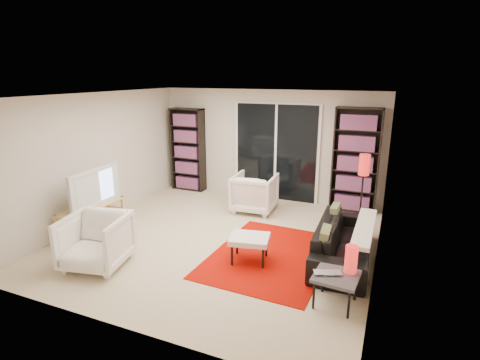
# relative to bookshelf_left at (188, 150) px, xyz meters

# --- Properties ---
(floor) EXTENTS (5.00, 5.00, 0.00)m
(floor) POSITION_rel_bookshelf_left_xyz_m (1.95, -2.33, -0.98)
(floor) COLOR beige
(floor) RESTS_ON ground
(wall_back) EXTENTS (5.00, 0.02, 2.40)m
(wall_back) POSITION_rel_bookshelf_left_xyz_m (1.95, 0.17, 0.22)
(wall_back) COLOR beige
(wall_back) RESTS_ON ground
(wall_front) EXTENTS (5.00, 0.02, 2.40)m
(wall_front) POSITION_rel_bookshelf_left_xyz_m (1.95, -4.83, 0.22)
(wall_front) COLOR beige
(wall_front) RESTS_ON ground
(wall_left) EXTENTS (0.02, 5.00, 2.40)m
(wall_left) POSITION_rel_bookshelf_left_xyz_m (-0.55, -2.33, 0.22)
(wall_left) COLOR beige
(wall_left) RESTS_ON ground
(wall_right) EXTENTS (0.02, 5.00, 2.40)m
(wall_right) POSITION_rel_bookshelf_left_xyz_m (4.45, -2.33, 0.22)
(wall_right) COLOR beige
(wall_right) RESTS_ON ground
(ceiling) EXTENTS (5.00, 5.00, 0.02)m
(ceiling) POSITION_rel_bookshelf_left_xyz_m (1.95, -2.33, 1.42)
(ceiling) COLOR white
(ceiling) RESTS_ON wall_back
(sliding_door) EXTENTS (1.92, 0.08, 2.16)m
(sliding_door) POSITION_rel_bookshelf_left_xyz_m (2.15, 0.13, 0.07)
(sliding_door) COLOR white
(sliding_door) RESTS_ON ground
(bookshelf_left) EXTENTS (0.80, 0.30, 1.95)m
(bookshelf_left) POSITION_rel_bookshelf_left_xyz_m (0.00, 0.00, 0.00)
(bookshelf_left) COLOR black
(bookshelf_left) RESTS_ON ground
(bookshelf_right) EXTENTS (0.90, 0.30, 2.10)m
(bookshelf_right) POSITION_rel_bookshelf_left_xyz_m (3.85, -0.00, 0.07)
(bookshelf_right) COLOR black
(bookshelf_right) RESTS_ON ground
(tv_stand) EXTENTS (0.41, 1.29, 0.50)m
(tv_stand) POSITION_rel_bookshelf_left_xyz_m (-0.26, -2.92, -0.71)
(tv_stand) COLOR #D5B670
(tv_stand) RESTS_ON floor
(tv) EXTENTS (0.19, 1.16, 0.67)m
(tv) POSITION_rel_bookshelf_left_xyz_m (-0.24, -2.92, -0.14)
(tv) COLOR black
(tv) RESTS_ON tv_stand
(rug) EXTENTS (1.79, 2.37, 0.01)m
(rug) POSITION_rel_bookshelf_left_xyz_m (2.94, -2.57, -0.97)
(rug) COLOR #A40900
(rug) RESTS_ON floor
(sofa) EXTENTS (0.83, 2.00, 0.58)m
(sofa) POSITION_rel_bookshelf_left_xyz_m (3.99, -2.24, -0.69)
(sofa) COLOR black
(sofa) RESTS_ON floor
(armchair_back) EXTENTS (0.87, 0.89, 0.77)m
(armchair_back) POSITION_rel_bookshelf_left_xyz_m (2.00, -0.80, -0.59)
(armchair_back) COLOR white
(armchair_back) RESTS_ON floor
(armchair_front) EXTENTS (1.00, 1.02, 0.78)m
(armchair_front) POSITION_rel_bookshelf_left_xyz_m (0.70, -3.85, -0.58)
(armchair_front) COLOR white
(armchair_front) RESTS_ON floor
(ottoman) EXTENTS (0.65, 0.57, 0.40)m
(ottoman) POSITION_rel_bookshelf_left_xyz_m (2.70, -2.85, -0.63)
(ottoman) COLOR white
(ottoman) RESTS_ON floor
(side_table) EXTENTS (0.55, 0.55, 0.40)m
(side_table) POSITION_rel_bookshelf_left_xyz_m (4.06, -3.47, -0.62)
(side_table) COLOR #403F44
(side_table) RESTS_ON floor
(laptop) EXTENTS (0.39, 0.32, 0.03)m
(laptop) POSITION_rel_bookshelf_left_xyz_m (3.97, -3.53, -0.56)
(laptop) COLOR silver
(laptop) RESTS_ON side_table
(table_lamp) EXTENTS (0.15, 0.15, 0.34)m
(table_lamp) POSITION_rel_bookshelf_left_xyz_m (4.20, -3.33, -0.40)
(table_lamp) COLOR red
(table_lamp) RESTS_ON side_table
(floor_lamp) EXTENTS (0.21, 0.21, 1.38)m
(floor_lamp) POSITION_rel_bookshelf_left_xyz_m (4.08, -0.91, 0.07)
(floor_lamp) COLOR black
(floor_lamp) RESTS_ON floor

